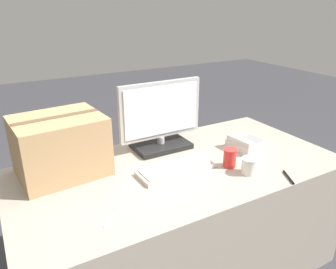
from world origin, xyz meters
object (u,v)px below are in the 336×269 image
(paper_cup_left, at_px, (230,158))
(pen_marker, at_px, (288,177))
(paper_cup_right, at_px, (249,166))
(monitor, at_px, (161,121))
(cardboard_box, at_px, (60,146))
(desk_phone, at_px, (246,144))
(spoon, at_px, (114,213))
(keyboard, at_px, (176,169))

(paper_cup_left, distance_m, pen_marker, 0.31)
(paper_cup_left, relative_size, paper_cup_right, 1.19)
(monitor, relative_size, cardboard_box, 1.15)
(desk_phone, distance_m, pen_marker, 0.39)
(desk_phone, xyz_separation_m, cardboard_box, (-1.05, 0.25, 0.12))
(spoon, height_order, pen_marker, pen_marker)
(spoon, bearing_deg, paper_cup_left, -37.44)
(keyboard, xyz_separation_m, spoon, (-0.42, -0.19, -0.01))
(desk_phone, height_order, paper_cup_right, paper_cup_right)
(desk_phone, bearing_deg, pen_marker, -104.67)
(paper_cup_left, xyz_separation_m, spoon, (-0.71, -0.09, -0.05))
(monitor, xyz_separation_m, cardboard_box, (-0.60, -0.03, -0.02))
(paper_cup_right, xyz_separation_m, spoon, (-0.75, 0.02, -0.04))
(keyboard, distance_m, cardboard_box, 0.62)
(pen_marker, bearing_deg, paper_cup_right, 72.38)
(monitor, relative_size, desk_phone, 2.56)
(paper_cup_right, distance_m, spoon, 0.75)
(paper_cup_right, bearing_deg, monitor, 115.19)
(paper_cup_left, relative_size, cardboard_box, 0.23)
(spoon, xyz_separation_m, cardboard_box, (-0.10, 0.47, 0.15))
(desk_phone, height_order, pen_marker, desk_phone)
(keyboard, distance_m, paper_cup_left, 0.30)
(keyboard, xyz_separation_m, desk_phone, (0.52, 0.04, 0.02))
(monitor, height_order, spoon, monitor)
(paper_cup_left, height_order, cardboard_box, cardboard_box)
(monitor, xyz_separation_m, pen_marker, (0.39, -0.66, -0.17))
(paper_cup_left, bearing_deg, keyboard, 161.42)
(cardboard_box, xyz_separation_m, pen_marker, (0.99, -0.63, -0.15))
(paper_cup_left, distance_m, spoon, 0.71)
(desk_phone, bearing_deg, cardboard_box, 160.84)
(cardboard_box, bearing_deg, keyboard, -28.49)
(monitor, bearing_deg, desk_phone, -31.53)
(spoon, bearing_deg, monitor, -0.01)
(paper_cup_left, bearing_deg, cardboard_box, 154.80)
(monitor, distance_m, paper_cup_right, 0.59)
(desk_phone, xyz_separation_m, paper_cup_left, (-0.24, -0.13, 0.02))
(cardboard_box, bearing_deg, monitor, 2.50)
(spoon, height_order, cardboard_box, cardboard_box)
(keyboard, bearing_deg, spoon, -157.61)
(paper_cup_left, xyz_separation_m, cardboard_box, (-0.81, 0.38, 0.10))
(monitor, relative_size, keyboard, 1.24)
(monitor, bearing_deg, spoon, -135.04)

